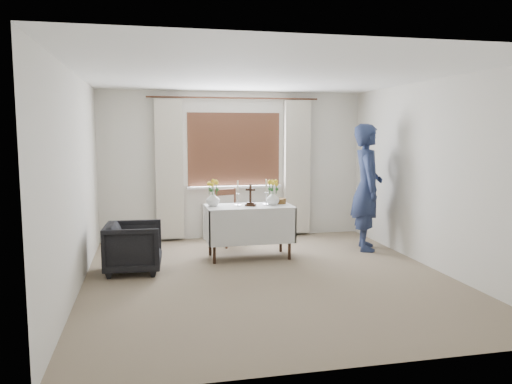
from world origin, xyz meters
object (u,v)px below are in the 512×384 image
altar_table (249,232)px  flower_vase_left (213,199)px  wooden_cross (250,195)px  armchair (134,247)px  wooden_chair (231,217)px  flower_vase_right (273,198)px  person (367,187)px

altar_table → flower_vase_left: bearing=172.8°
wooden_cross → flower_vase_left: (-0.53, 0.10, -0.06)m
altar_table → wooden_cross: bearing=-70.6°
armchair → wooden_cross: wooden_cross is taller
wooden_chair → flower_vase_right: size_ratio=4.53×
wooden_cross → flower_vase_right: (0.34, 0.03, -0.06)m
armchair → flower_vase_left: size_ratio=3.53×
altar_table → armchair: (-1.62, -0.43, -0.05)m
wooden_chair → person: 2.19m
wooden_cross → person: bearing=28.6°
wooden_chair → person: person is taller
wooden_chair → wooden_cross: (0.14, -0.88, 0.47)m
wooden_chair → armchair: (-1.49, -1.27, -0.12)m
person → wooden_cross: person is taller
person → flower_vase_right: size_ratio=9.74×
flower_vase_right → wooden_chair: bearing=119.2°
altar_table → wooden_cross: (0.01, -0.04, 0.54)m
flower_vase_left → armchair: bearing=-156.0°
flower_vase_left → wooden_cross: bearing=-11.0°
wooden_chair → wooden_cross: size_ratio=2.87×
flower_vase_right → flower_vase_left: bearing=175.0°
wooden_chair → flower_vase_right: flower_vase_right is taller
person → wooden_chair: bearing=86.6°
armchair → person: 3.60m
altar_table → wooden_cross: 0.54m
flower_vase_right → wooden_cross: bearing=-175.6°
person → flower_vase_right: person is taller
armchair → wooden_cross: size_ratio=2.29×
wooden_cross → flower_vase_right: bearing=28.1°
person → flower_vase_left: person is taller
altar_table → flower_vase_left: flower_vase_left is taller
armchair → flower_vase_right: bearing=-74.6°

